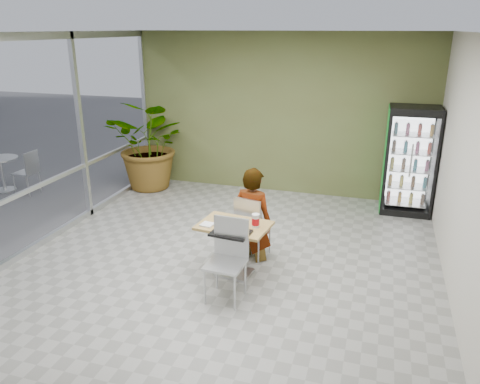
% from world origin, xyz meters
% --- Properties ---
extents(ground, '(7.00, 7.00, 0.00)m').
position_xyz_m(ground, '(0.00, 0.00, 0.00)').
color(ground, gray).
rests_on(ground, ground).
extents(room_envelope, '(6.00, 7.00, 3.20)m').
position_xyz_m(room_envelope, '(0.00, 0.00, 1.60)').
color(room_envelope, beige).
rests_on(room_envelope, ground).
extents(storefront_frame, '(0.10, 7.00, 3.20)m').
position_xyz_m(storefront_frame, '(-3.00, 0.00, 1.60)').
color(storefront_frame, '#B9BBBE').
rests_on(storefront_frame, ground).
extents(dining_table, '(1.01, 0.77, 0.75)m').
position_xyz_m(dining_table, '(0.20, -0.15, 0.54)').
color(dining_table, tan).
rests_on(dining_table, ground).
extents(chair_far, '(0.51, 0.52, 0.97)m').
position_xyz_m(chair_far, '(0.28, 0.39, 0.57)').
color(chair_far, '#B9BBBE').
rests_on(chair_far, ground).
extents(chair_near, '(0.48, 0.49, 1.04)m').
position_xyz_m(chair_near, '(0.30, -0.68, 0.61)').
color(chair_near, '#B9BBBE').
rests_on(chair_near, ground).
extents(seated_woman, '(0.70, 0.53, 1.69)m').
position_xyz_m(seated_woman, '(0.30, 0.43, 0.55)').
color(seated_woman, black).
rests_on(seated_woman, ground).
extents(pizza_plate, '(0.30, 0.28, 0.03)m').
position_xyz_m(pizza_plate, '(0.08, -0.07, 0.77)').
color(pizza_plate, silver).
rests_on(pizza_plate, dining_table).
extents(soda_cup, '(0.10, 0.10, 0.19)m').
position_xyz_m(soda_cup, '(0.50, -0.15, 0.84)').
color(soda_cup, silver).
rests_on(soda_cup, dining_table).
extents(napkin_stack, '(0.18, 0.18, 0.02)m').
position_xyz_m(napkin_stack, '(-0.14, -0.28, 0.76)').
color(napkin_stack, silver).
rests_on(napkin_stack, dining_table).
extents(cafeteria_tray, '(0.52, 0.40, 0.03)m').
position_xyz_m(cafeteria_tray, '(0.25, -0.46, 0.76)').
color(cafeteria_tray, black).
rests_on(cafeteria_tray, dining_table).
extents(beverage_fridge, '(0.90, 0.70, 1.96)m').
position_xyz_m(beverage_fridge, '(2.52, 3.04, 0.98)').
color(beverage_fridge, black).
rests_on(beverage_fridge, ground).
extents(potted_plant, '(1.88, 1.68, 1.90)m').
position_xyz_m(potted_plant, '(-2.57, 2.90, 0.95)').
color(potted_plant, '#245B26').
rests_on(potted_plant, ground).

